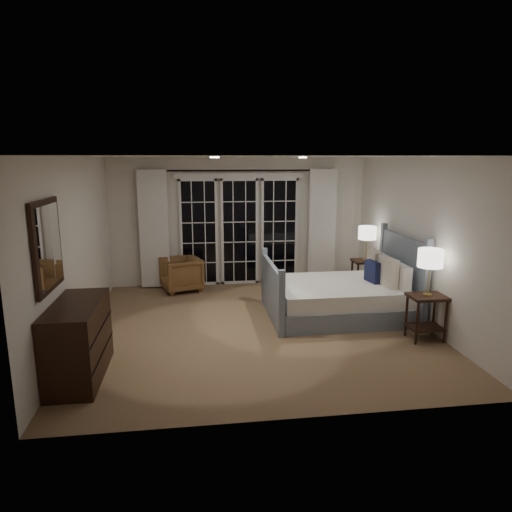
{
  "coord_description": "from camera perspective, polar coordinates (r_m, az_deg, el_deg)",
  "views": [
    {
      "loc": [
        -0.88,
        -6.41,
        2.47
      ],
      "look_at": [
        0.02,
        0.17,
        1.05
      ],
      "focal_mm": 32.0,
      "sensor_mm": 36.0,
      "label": 1
    }
  ],
  "objects": [
    {
      "name": "french_doors",
      "position": [
        9.02,
        -2.07,
        3.26
      ],
      "size": [
        2.5,
        0.04,
        2.2
      ],
      "color": "black",
      "rests_on": "wall_back"
    },
    {
      "name": "downlight_b",
      "position": [
        6.02,
        -5.2,
        12.2
      ],
      "size": [
        0.12,
        0.12,
        0.01
      ],
      "primitive_type": "cylinder",
      "color": "white",
      "rests_on": "ceiling"
    },
    {
      "name": "nightstand_right",
      "position": [
        8.75,
        13.52,
        -1.87
      ],
      "size": [
        0.48,
        0.39,
        0.63
      ],
      "color": "black",
      "rests_on": "floor"
    },
    {
      "name": "armchair",
      "position": [
        8.78,
        -9.34,
        -2.26
      ],
      "size": [
        0.88,
        0.87,
        0.64
      ],
      "primitive_type": "imported",
      "rotation": [
        0.0,
        0.0,
        -1.26
      ],
      "color": "brown",
      "rests_on": "floor"
    },
    {
      "name": "dresser",
      "position": [
        5.66,
        -21.3,
        -9.82
      ],
      "size": [
        0.53,
        1.25,
        0.88
      ],
      "color": "black",
      "rests_on": "floor"
    },
    {
      "name": "mirror",
      "position": [
        5.42,
        -24.62,
        1.17
      ],
      "size": [
        0.05,
        0.85,
        1.0
      ],
      "color": "black",
      "rests_on": "wall_left"
    },
    {
      "name": "curtain_rod",
      "position": [
        8.86,
        -2.08,
        10.64
      ],
      "size": [
        3.5,
        0.03,
        0.03
      ],
      "primitive_type": "cylinder",
      "rotation": [
        0.0,
        1.57,
        0.0
      ],
      "color": "black",
      "rests_on": "wall_back"
    },
    {
      "name": "curtain_right",
      "position": [
        9.24,
        8.23,
        3.74
      ],
      "size": [
        0.55,
        0.1,
        2.25
      ],
      "primitive_type": "cube",
      "color": "white",
      "rests_on": "curtain_rod"
    },
    {
      "name": "bed",
      "position": [
        7.44,
        10.63,
        -4.92
      ],
      "size": [
        2.18,
        1.56,
        1.27
      ],
      "color": "gray",
      "rests_on": "floor"
    },
    {
      "name": "lamp_left",
      "position": [
        6.57,
        20.98,
        -0.3
      ],
      "size": [
        0.34,
        0.34,
        0.65
      ],
      "color": "tan",
      "rests_on": "nightstand_left"
    },
    {
      "name": "wall_front",
      "position": [
        4.19,
        4.75,
        -4.93
      ],
      "size": [
        5.0,
        0.02,
        2.5
      ],
      "primitive_type": "cube",
      "color": "silver",
      "rests_on": "floor"
    },
    {
      "name": "floor",
      "position": [
        6.93,
        0.06,
        -8.83
      ],
      "size": [
        5.0,
        5.0,
        0.0
      ],
      "primitive_type": "plane",
      "color": "#90654D",
      "rests_on": "ground"
    },
    {
      "name": "ceiling",
      "position": [
        6.47,
        0.07,
        12.32
      ],
      "size": [
        5.0,
        5.0,
        0.0
      ],
      "primitive_type": "plane",
      "rotation": [
        3.14,
        0.0,
        0.0
      ],
      "color": "silver",
      "rests_on": "wall_back"
    },
    {
      "name": "wall_left",
      "position": [
        6.72,
        -21.55,
        0.75
      ],
      "size": [
        0.02,
        5.0,
        2.5
      ],
      "primitive_type": "cube",
      "color": "silver",
      "rests_on": "floor"
    },
    {
      "name": "downlight_a",
      "position": [
        7.21,
        5.86,
        12.16
      ],
      "size": [
        0.12,
        0.12,
        0.01
      ],
      "primitive_type": "cylinder",
      "color": "white",
      "rests_on": "ceiling"
    },
    {
      "name": "wall_back",
      "position": [
        9.04,
        -2.1,
        4.3
      ],
      "size": [
        5.0,
        0.02,
        2.5
      ],
      "primitive_type": "cube",
      "color": "silver",
      "rests_on": "floor"
    },
    {
      "name": "lamp_right",
      "position": [
        8.61,
        13.75,
        2.79
      ],
      "size": [
        0.33,
        0.33,
        0.63
      ],
      "color": "tan",
      "rests_on": "nightstand_right"
    },
    {
      "name": "curtain_left",
      "position": [
        8.92,
        -12.64,
        3.27
      ],
      "size": [
        0.55,
        0.1,
        2.25
      ],
      "primitive_type": "cube",
      "color": "white",
      "rests_on": "curtain_rod"
    },
    {
      "name": "nightstand_left",
      "position": [
        6.76,
        20.51,
        -6.4
      ],
      "size": [
        0.49,
        0.39,
        0.64
      ],
      "color": "black",
      "rests_on": "floor"
    },
    {
      "name": "wall_right",
      "position": [
        7.35,
        19.77,
        1.79
      ],
      "size": [
        0.02,
        5.0,
        2.5
      ],
      "primitive_type": "cube",
      "color": "silver",
      "rests_on": "floor"
    }
  ]
}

